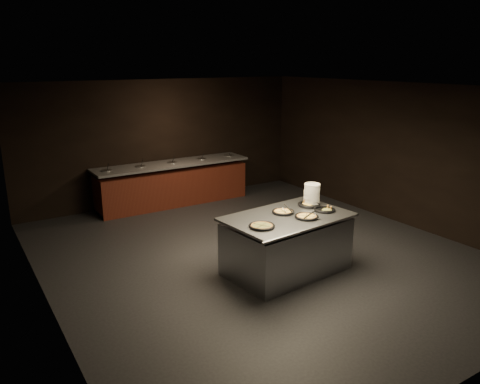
% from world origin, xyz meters
% --- Properties ---
extents(room, '(7.02, 8.02, 2.92)m').
position_xyz_m(room, '(0.00, 0.00, 1.45)').
color(room, black).
rests_on(room, ground).
extents(salad_bar, '(3.70, 0.83, 1.18)m').
position_xyz_m(salad_bar, '(0.00, 3.56, 0.44)').
color(salad_bar, '#562114').
rests_on(salad_bar, ground).
extents(serving_counter, '(2.08, 1.44, 0.95)m').
position_xyz_m(serving_counter, '(-0.00, -0.80, 0.45)').
color(serving_counter, '#BBBDC2').
rests_on(serving_counter, ground).
extents(plate_stack, '(0.27, 0.27, 0.34)m').
position_xyz_m(plate_stack, '(0.76, -0.50, 1.12)').
color(plate_stack, white).
rests_on(plate_stack, serving_counter).
extents(pan_veggie_whole, '(0.39, 0.39, 0.04)m').
position_xyz_m(pan_veggie_whole, '(-0.65, -1.02, 0.97)').
color(pan_veggie_whole, black).
rests_on(pan_veggie_whole, serving_counter).
extents(pan_cheese_whole, '(0.36, 0.36, 0.04)m').
position_xyz_m(pan_cheese_whole, '(0.03, -0.65, 0.97)').
color(pan_cheese_whole, black).
rests_on(pan_cheese_whole, serving_counter).
extents(pan_cheese_slices_a, '(0.38, 0.38, 0.04)m').
position_xyz_m(pan_cheese_slices_a, '(0.63, -0.57, 0.97)').
color(pan_cheese_slices_a, black).
rests_on(pan_cheese_slices_a, serving_counter).
extents(pan_cheese_slices_b, '(0.38, 0.38, 0.04)m').
position_xyz_m(pan_cheese_slices_b, '(0.19, -1.04, 0.97)').
color(pan_cheese_slices_b, black).
rests_on(pan_cheese_slices_b, serving_counter).
extents(pan_veggie_slices, '(0.35, 0.35, 0.04)m').
position_xyz_m(pan_veggie_slices, '(0.67, -0.93, 0.97)').
color(pan_veggie_slices, black).
rests_on(pan_veggie_slices, serving_counter).
extents(server_left, '(0.11, 0.34, 0.16)m').
position_xyz_m(server_left, '(0.03, -0.74, 1.03)').
color(server_left, '#BBBDC2').
rests_on(server_left, serving_counter).
extents(server_right, '(0.30, 0.10, 0.14)m').
position_xyz_m(server_right, '(0.18, -1.17, 1.02)').
color(server_right, '#BBBDC2').
rests_on(server_right, serving_counter).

